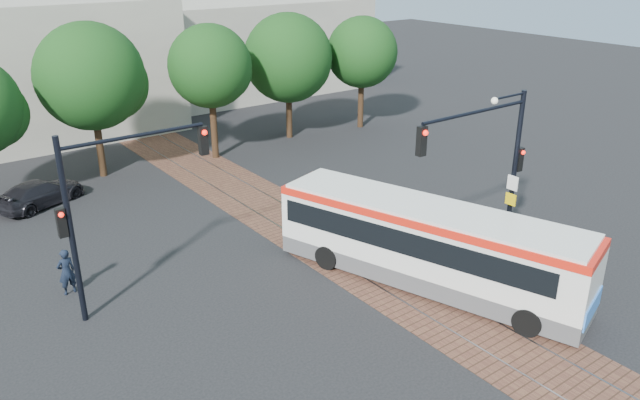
% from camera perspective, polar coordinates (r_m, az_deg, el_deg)
% --- Properties ---
extents(ground, '(120.00, 120.00, 0.00)m').
position_cam_1_polar(ground, '(22.27, 6.78, -7.27)').
color(ground, black).
rests_on(ground, ground).
extents(trackbed, '(3.60, 40.00, 0.02)m').
position_cam_1_polar(trackbed, '(24.95, 0.48, -3.67)').
color(trackbed, brown).
rests_on(trackbed, ground).
extents(tree_row, '(26.40, 5.60, 7.67)m').
position_cam_1_polar(tree_row, '(34.23, -10.79, 11.67)').
color(tree_row, '#382314').
rests_on(tree_row, ground).
extents(warehouses, '(40.00, 13.00, 8.00)m').
position_cam_1_polar(warehouses, '(45.11, -19.95, 11.91)').
color(warehouses, '#ADA899').
rests_on(warehouses, ground).
extents(city_bus, '(5.54, 10.98, 2.90)m').
position_cam_1_polar(city_bus, '(21.48, 9.75, -3.76)').
color(city_bus, '#4C4C4F').
rests_on(city_bus, ground).
extents(traffic_island, '(2.20, 5.20, 1.13)m').
position_cam_1_polar(traffic_island, '(24.89, 16.38, -3.89)').
color(traffic_island, gray).
rests_on(traffic_island, ground).
extents(signal_pole_main, '(5.49, 0.46, 6.00)m').
position_cam_1_polar(signal_pole_main, '(22.83, 15.76, 4.18)').
color(signal_pole_main, black).
rests_on(signal_pole_main, ground).
extents(signal_pole_left, '(4.99, 0.34, 6.00)m').
position_cam_1_polar(signal_pole_left, '(19.88, -19.04, 0.20)').
color(signal_pole_left, black).
rests_on(signal_pole_left, ground).
extents(officer, '(0.64, 0.46, 1.64)m').
position_cam_1_polar(officer, '(22.59, -22.18, -6.09)').
color(officer, black).
rests_on(officer, ground).
extents(parked_car, '(4.42, 3.20, 1.19)m').
position_cam_1_polar(parked_car, '(30.74, -24.21, 0.60)').
color(parked_car, black).
rests_on(parked_car, ground).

